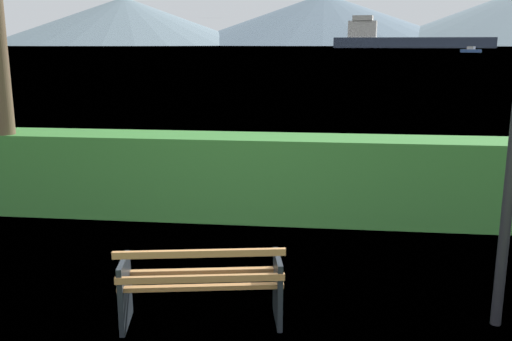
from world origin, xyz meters
The scene contains 7 objects.
ground_plane centered at (0.00, 0.00, 0.00)m, with size 1400.00×1400.00×0.00m, color #567A38.
water_surface centered at (0.00, 307.98, 0.00)m, with size 620.00×620.00×0.00m, color slate.
park_bench centered at (0.01, -0.06, 0.42)m, with size 1.64×0.83×0.87m.
hedge_row centered at (0.00, 3.44, 0.65)m, with size 12.56×0.86×1.30m, color #387A33.
cargo_ship_large centered at (39.41, 294.43, 4.50)m, with size 79.14×21.52×16.09m.
fishing_boat_near centered at (41.20, 158.46, 0.58)m, with size 5.04×4.98×1.65m.
distant_hills centered at (46.56, 567.06, 26.53)m, with size 685.15×341.53×58.43m.
Camera 1 is at (1.12, -5.00, 2.70)m, focal length 39.50 mm.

